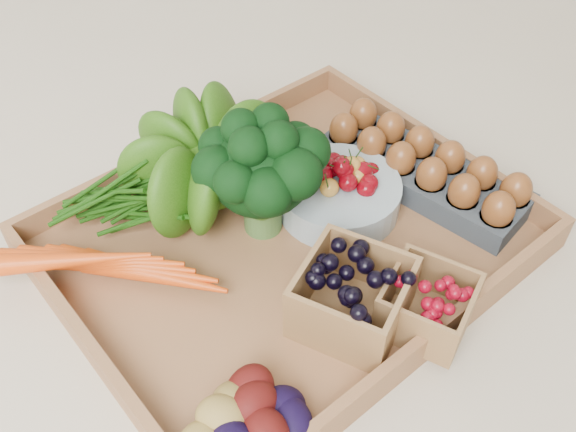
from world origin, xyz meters
TOP-DOWN VIEW (x-y plane):
  - ground at (0.00, 0.00)m, footprint 4.00×4.00m
  - tray at (0.00, 0.00)m, footprint 0.55×0.45m
  - carrots at (-0.19, 0.08)m, footprint 0.20×0.14m
  - lettuce at (-0.03, 0.13)m, footprint 0.15×0.15m
  - broccoli at (-0.01, 0.04)m, footprint 0.16×0.16m
  - cherry_bowl at (0.09, 0.00)m, footprint 0.16×0.16m
  - egg_carton at (0.21, -0.04)m, footprint 0.14×0.30m
  - potatoes at (-0.20, -0.18)m, footprint 0.14×0.14m
  - punnet_blackberry at (-0.02, -0.14)m, footprint 0.15×0.15m
  - punnet_raspberry at (0.04, -0.19)m, footprint 0.12×0.12m

SIDE VIEW (x-z plane):
  - ground at x=0.00m, z-range 0.00..0.00m
  - tray at x=0.00m, z-range 0.00..0.01m
  - egg_carton at x=0.21m, z-range 0.01..0.05m
  - cherry_bowl at x=0.09m, z-range 0.01..0.06m
  - carrots at x=-0.19m, z-range 0.01..0.06m
  - punnet_raspberry at x=0.04m, z-range 0.01..0.08m
  - punnet_blackberry at x=-0.02m, z-range 0.01..0.09m
  - potatoes at x=-0.20m, z-range 0.01..0.10m
  - broccoli at x=-0.01m, z-range 0.02..0.14m
  - lettuce at x=-0.03m, z-range 0.02..0.17m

